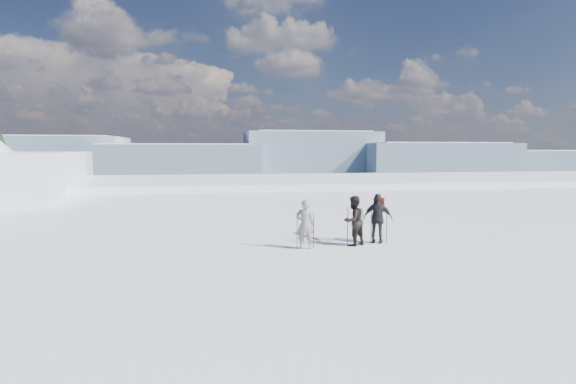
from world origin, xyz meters
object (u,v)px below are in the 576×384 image
skier_grey (305,224)px  skier_dark (353,221)px  skis_loose (305,236)px  skier_pack (378,219)px

skier_grey → skier_dark: bearing=-158.1°
skier_dark → skis_loose: bearing=-82.1°
skier_dark → skier_pack: (0.94, 0.24, 0.02)m
skier_pack → skis_loose: size_ratio=1.01×
skier_pack → skis_loose: 2.82m
skier_grey → skier_dark: 1.71m
skier_pack → skis_loose: (-2.24, 1.48, -0.84)m
skier_grey → skier_pack: size_ratio=0.94×
skier_grey → skis_loose: bearing=-87.2°
skier_grey → skier_pack: 2.68m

